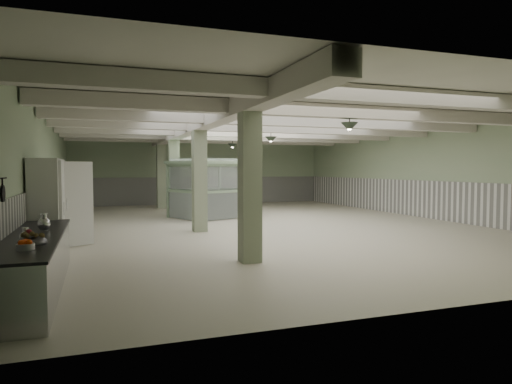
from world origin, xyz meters
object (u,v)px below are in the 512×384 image
object	(u,v)px
prep_counter	(35,263)
guard_booth	(210,178)
walkin_cooler	(49,206)
filing_cabinet	(255,199)

from	to	relation	value
prep_counter	guard_booth	distance (m)	11.30
prep_counter	walkin_cooler	distance (m)	3.55
walkin_cooler	guard_booth	size ratio (longest dim) A/B	0.68
prep_counter	filing_cabinet	xyz separation A→B (m)	(7.14, 9.60, 0.28)
walkin_cooler	filing_cabinet	size ratio (longest dim) A/B	1.66
filing_cabinet	prep_counter	bearing A→B (deg)	-117.90
prep_counter	guard_booth	world-z (taller)	guard_booth
filing_cabinet	walkin_cooler	bearing A→B (deg)	-131.04
prep_counter	filing_cabinet	bearing A→B (deg)	53.36
walkin_cooler	guard_booth	bearing A→B (deg)	49.78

